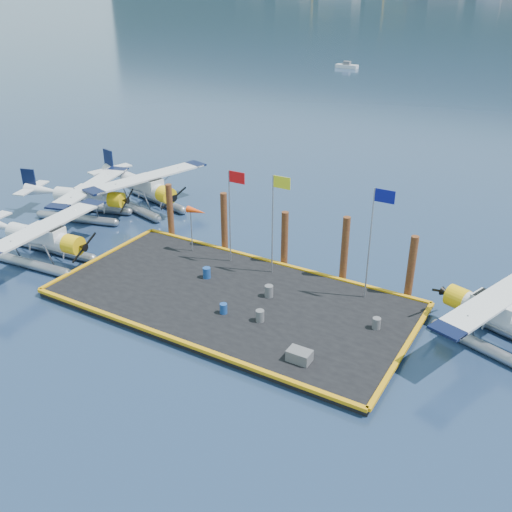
% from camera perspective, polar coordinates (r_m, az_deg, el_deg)
% --- Properties ---
extents(ground, '(4000.00, 4000.00, 0.00)m').
position_cam_1_polar(ground, '(32.56, -2.45, -4.70)').
color(ground, navy).
rests_on(ground, ground).
extents(dock, '(20.00, 10.00, 0.40)m').
position_cam_1_polar(dock, '(32.46, -2.46, -4.40)').
color(dock, black).
rests_on(dock, ground).
extents(dock_bumpers, '(20.25, 10.25, 0.18)m').
position_cam_1_polar(dock_bumpers, '(32.31, -2.47, -3.96)').
color(dock_bumpers, orange).
rests_on(dock_bumpers, dock).
extents(seaplane_a, '(9.09, 10.03, 3.56)m').
position_cam_1_polar(seaplane_a, '(38.90, -20.53, 1.50)').
color(seaplane_a, gray).
rests_on(seaplane_a, ground).
extents(seaplane_b, '(9.04, 9.74, 3.46)m').
position_cam_1_polar(seaplane_b, '(45.38, -16.50, 5.51)').
color(seaplane_b, gray).
rests_on(seaplane_b, ground).
extents(seaplane_c, '(9.76, 10.53, 3.74)m').
position_cam_1_polar(seaplane_c, '(46.08, -10.93, 6.59)').
color(seaplane_c, gray).
rests_on(seaplane_c, ground).
extents(seaplane_d, '(8.96, 9.55, 3.43)m').
position_cam_1_polar(seaplane_d, '(30.74, 23.27, -5.84)').
color(seaplane_d, gray).
rests_on(seaplane_d, ground).
extents(drum_0, '(0.47, 0.47, 0.66)m').
position_cam_1_polar(drum_0, '(34.30, -4.95, -1.68)').
color(drum_0, navy).
rests_on(drum_0, dock).
extents(drum_1, '(0.45, 0.45, 0.64)m').
position_cam_1_polar(drum_1, '(30.00, 0.39, -6.00)').
color(drum_1, '#545358').
rests_on(drum_1, dock).
extents(drum_2, '(0.49, 0.49, 0.69)m').
position_cam_1_polar(drum_2, '(32.20, 1.30, -3.53)').
color(drum_2, '#545358').
rests_on(drum_2, dock).
extents(drum_3, '(0.40, 0.40, 0.57)m').
position_cam_1_polar(drum_3, '(30.74, -3.27, -5.26)').
color(drum_3, navy).
rests_on(drum_3, dock).
extents(drum_4, '(0.43, 0.43, 0.61)m').
position_cam_1_polar(drum_4, '(30.07, 11.95, -6.60)').
color(drum_4, '#545358').
rests_on(drum_4, dock).
extents(crate, '(1.13, 0.75, 0.56)m').
position_cam_1_polar(crate, '(27.25, 4.36, -9.91)').
color(crate, '#545358').
rests_on(crate, dock).
extents(flagpole_red, '(1.14, 0.08, 6.00)m').
position_cam_1_polar(flagpole_red, '(34.65, -2.39, 5.35)').
color(flagpole_red, '#97969F').
rests_on(flagpole_red, dock).
extents(flagpole_yellow, '(1.14, 0.08, 6.20)m').
position_cam_1_polar(flagpole_yellow, '(33.18, 1.98, 4.61)').
color(flagpole_yellow, '#97969F').
rests_on(flagpole_yellow, dock).
extents(flagpole_blue, '(1.14, 0.08, 6.50)m').
position_cam_1_polar(flagpole_blue, '(30.93, 11.78, 2.74)').
color(flagpole_blue, '#97969F').
rests_on(flagpole_blue, dock).
extents(windsock, '(1.40, 0.44, 3.12)m').
position_cam_1_polar(windsock, '(36.53, -5.97, 4.39)').
color(windsock, '#97969F').
rests_on(windsock, dock).
extents(piling_0, '(0.44, 0.44, 4.00)m').
position_cam_1_polar(piling_0, '(40.15, -8.58, 4.39)').
color(piling_0, '#461F14').
rests_on(piling_0, ground).
extents(piling_1, '(0.44, 0.44, 4.20)m').
position_cam_1_polar(piling_1, '(37.61, -3.20, 3.29)').
color(piling_1, '#461F14').
rests_on(piling_1, ground).
extents(piling_2, '(0.44, 0.44, 3.80)m').
position_cam_1_polar(piling_2, '(35.59, 2.87, 1.57)').
color(piling_2, '#461F14').
rests_on(piling_2, ground).
extents(piling_3, '(0.44, 0.44, 4.30)m').
position_cam_1_polar(piling_3, '(34.01, 8.85, 0.51)').
color(piling_3, '#461F14').
rests_on(piling_3, ground).
extents(piling_4, '(0.44, 0.44, 4.00)m').
position_cam_1_polar(piling_4, '(33.01, 15.24, -1.26)').
color(piling_4, '#461F14').
rests_on(piling_4, ground).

